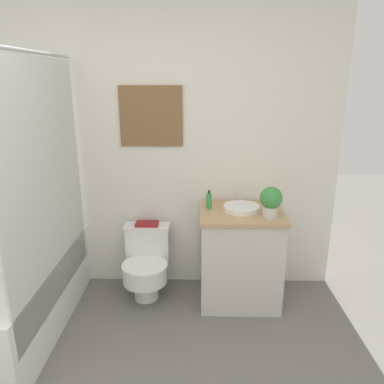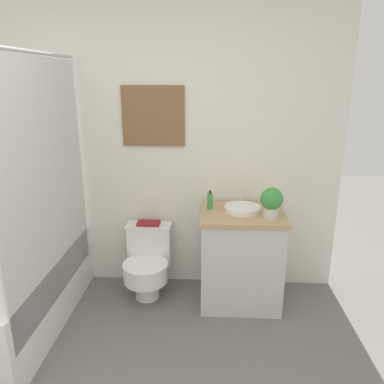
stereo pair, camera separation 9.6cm
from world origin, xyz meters
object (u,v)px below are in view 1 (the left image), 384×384
Objects in this scene: sink at (241,208)px; book_on_tank at (147,224)px; toilet at (146,263)px; soap_bottle at (209,201)px; potted_plant at (271,200)px.

sink reaches higher than book_on_tank.
book_on_tank is (0.00, 0.12, 0.31)m from toilet.
soap_bottle is at bearing 2.10° from toilet.
sink is 0.83m from book_on_tank.
book_on_tank is at bearing 169.61° from sink.
soap_bottle is at bearing 157.49° from potted_plant.
book_on_tank is at bearing 90.00° from toilet.
toilet is 3.11× the size of book_on_tank.
soap_bottle is (-0.26, 0.04, 0.05)m from sink.
toilet is 1.85× the size of sink.
potted_plant reaches higher than sink.
sink is 0.28m from potted_plant.
sink is at bearing -1.65° from toilet.
book_on_tank is (-0.99, 0.29, -0.32)m from potted_plant.
book_on_tank is at bearing 169.01° from soap_bottle.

